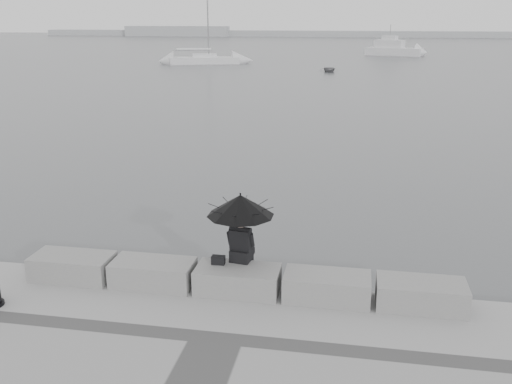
% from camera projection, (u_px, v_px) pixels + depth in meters
% --- Properties ---
extents(ground, '(360.00, 360.00, 0.00)m').
position_uv_depth(ground, '(243.00, 304.00, 11.55)').
color(ground, '#4D5053').
rests_on(ground, ground).
extents(stone_block_far_left, '(1.60, 0.80, 0.50)m').
position_uv_depth(stone_block_far_left, '(73.00, 267.00, 11.48)').
color(stone_block_far_left, slate).
rests_on(stone_block_far_left, promenade).
extents(stone_block_left, '(1.60, 0.80, 0.50)m').
position_uv_depth(stone_block_left, '(153.00, 273.00, 11.19)').
color(stone_block_left, slate).
rests_on(stone_block_left, promenade).
extents(stone_block_centre, '(1.60, 0.80, 0.50)m').
position_uv_depth(stone_block_centre, '(238.00, 280.00, 10.91)').
color(stone_block_centre, slate).
rests_on(stone_block_centre, promenade).
extents(stone_block_right, '(1.60, 0.80, 0.50)m').
position_uv_depth(stone_block_right, '(327.00, 287.00, 10.62)').
color(stone_block_right, slate).
rests_on(stone_block_right, promenade).
extents(stone_block_far_right, '(1.60, 0.80, 0.50)m').
position_uv_depth(stone_block_far_right, '(421.00, 295.00, 10.33)').
color(stone_block_far_right, slate).
rests_on(stone_block_far_right, promenade).
extents(seated_person, '(1.30, 1.30, 1.39)m').
position_uv_depth(seated_person, '(240.00, 211.00, 10.86)').
color(seated_person, black).
rests_on(seated_person, stone_block_centre).
extents(bag, '(0.26, 0.15, 0.17)m').
position_uv_depth(bag, '(218.00, 260.00, 10.99)').
color(bag, black).
rests_on(bag, stone_block_centre).
extents(distant_landmass, '(180.00, 8.00, 2.80)m').
position_uv_depth(distant_landmass, '(325.00, 34.00, 157.93)').
color(distant_landmass, '#A1A4A7').
rests_on(distant_landmass, ground).
extents(sailboat_left, '(8.61, 4.82, 12.90)m').
position_uv_depth(sailboat_left, '(205.00, 60.00, 69.13)').
color(sailboat_left, silver).
rests_on(sailboat_left, ground).
extents(motor_cruiser, '(8.55, 5.49, 4.50)m').
position_uv_depth(motor_cruiser, '(395.00, 49.00, 83.77)').
color(motor_cruiser, silver).
rests_on(motor_cruiser, ground).
extents(dinghy, '(2.88, 1.52, 0.47)m').
position_uv_depth(dinghy, '(329.00, 69.00, 59.49)').
color(dinghy, gray).
rests_on(dinghy, ground).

